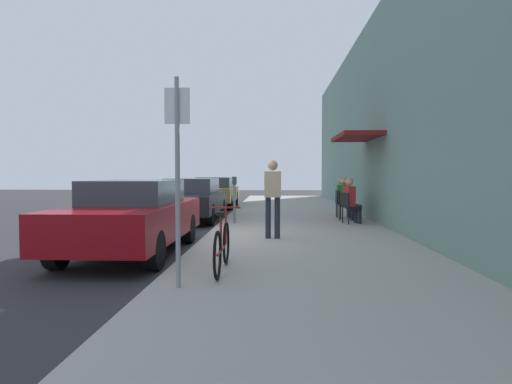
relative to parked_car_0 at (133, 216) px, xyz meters
name	(u,v)px	position (x,y,z in m)	size (l,w,h in m)	color
ground_plane	(204,242)	(1.10, 1.56, -0.73)	(60.00, 60.00, 0.00)	#2D2D30
sidewalk_slab	(299,228)	(3.35, 3.56, -0.67)	(4.50, 32.00, 0.12)	#9E9B93
building_facade	(391,112)	(5.75, 3.56, 2.42)	(1.40, 32.00, 6.31)	gray
parked_car_0	(133,216)	(0.00, 0.00, 0.00)	(1.80, 4.40, 1.41)	maroon
parked_car_1	(192,199)	(0.00, 5.94, -0.02)	(1.80, 4.40, 1.37)	black
parked_car_2	(215,192)	(0.00, 11.49, -0.03)	(1.80, 4.40, 1.35)	#A58433
parking_meter	(234,196)	(1.55, 4.19, 0.15)	(0.12, 0.10, 1.32)	slate
street_sign	(178,165)	(1.50, -2.86, 0.91)	(0.32, 0.06, 2.60)	gray
bicycle_0	(222,247)	(1.94, -1.94, -0.25)	(0.46, 1.71, 0.90)	black
cafe_chair_0	(349,206)	(4.79, 4.25, -0.11)	(0.55, 0.55, 0.87)	black
seated_patron_0	(351,199)	(4.84, 4.27, 0.08)	(0.51, 0.46, 1.29)	#232838
cafe_chair_1	(344,203)	(4.79, 5.20, -0.11)	(0.52, 0.52, 0.87)	black
seated_patron_1	(346,197)	(4.84, 5.19, 0.08)	(0.48, 0.43, 1.29)	#232838
cafe_chair_2	(341,202)	(4.78, 5.88, -0.11)	(0.44, 0.44, 0.87)	black
seated_patron_2	(343,196)	(4.84, 5.88, 0.08)	(0.43, 0.36, 1.29)	#232838
pedestrian_standing	(273,193)	(2.65, 1.33, 0.39)	(0.36, 0.22, 1.70)	#232838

